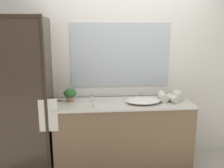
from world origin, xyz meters
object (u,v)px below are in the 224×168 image
Objects in this scene: potted_plant at (70,94)px; rolled_towel_far_edge at (163,97)px; sink_basin at (143,100)px; faucet at (140,96)px; rolled_towel_near_edge at (178,96)px; rolled_towel_middle at (173,98)px; amenity_bottle_lotion at (93,104)px; amenity_bottle_shampoo at (92,99)px.

potted_plant is 0.68× the size of rolled_towel_far_edge.
sink_basin is 0.20m from faucet.
sink_basin is 2.71× the size of faucet.
rolled_towel_near_edge is 0.98× the size of rolled_towel_middle.
rolled_towel_middle reaches higher than sink_basin.
amenity_bottle_shampoo is (-0.02, 0.24, 0.01)m from amenity_bottle_lotion.
sink_basin is 0.30m from rolled_towel_far_edge.
amenity_bottle_lotion is at bearing -44.33° from potted_plant.
rolled_towel_near_edge is at bearing 0.05° from amenity_bottle_shampoo.
faucet is at bearing 8.78° from amenity_bottle_shampoo.
faucet reaches higher than amenity_bottle_lotion.
amenity_bottle_shampoo is at bearing 179.76° from rolled_towel_far_edge.
amenity_bottle_lotion is 0.90× the size of amenity_bottle_shampoo.
rolled_towel_far_edge is at bearing 13.90° from amenity_bottle_lotion.
amenity_bottle_shampoo is 0.50× the size of rolled_towel_middle.
rolled_towel_middle is 0.14m from rolled_towel_far_edge.
faucet is 0.31m from rolled_towel_far_edge.
rolled_towel_far_edge is at bearing -3.04° from potted_plant.
potted_plant is 1.24m from rolled_towel_far_edge.
rolled_towel_far_edge is (-0.11, 0.08, 0.01)m from rolled_towel_middle.
rolled_towel_near_edge reaches higher than amenity_bottle_shampoo.
rolled_towel_far_edge reaches higher than rolled_towel_middle.
rolled_towel_middle is (0.40, 0.01, 0.01)m from sink_basin.
potted_plant is 2.02× the size of amenity_bottle_lotion.
sink_basin is at bearing -162.67° from rolled_towel_far_edge.
amenity_bottle_shampoo is (0.28, -0.06, -0.06)m from potted_plant.
sink_basin is at bearing 12.35° from amenity_bottle_lotion.
amenity_bottle_lotion is at bearing -168.43° from rolled_towel_near_edge.
amenity_bottle_lotion is 0.46× the size of rolled_towel_near_edge.
amenity_bottle_lotion is (0.30, -0.30, -0.06)m from potted_plant.
sink_basin is 2.40× the size of rolled_towel_middle.
amenity_bottle_lotion is 0.24m from amenity_bottle_shampoo.
rolled_towel_middle is (1.07, -0.09, 0.00)m from amenity_bottle_shampoo.
rolled_towel_middle is at bearing 1.23° from sink_basin.
sink_basin is 4.76× the size of amenity_bottle_shampoo.
rolled_towel_middle reaches higher than amenity_bottle_lotion.
sink_basin is at bearing -178.77° from rolled_towel_middle.
potted_plant is 0.30m from amenity_bottle_shampoo.
rolled_towel_middle is (1.35, -0.15, -0.06)m from potted_plant.
rolled_towel_middle is at bearing -141.89° from rolled_towel_near_edge.
potted_plant is (-0.95, -0.04, 0.06)m from faucet.
rolled_towel_far_edge is (0.29, 0.09, 0.02)m from sink_basin.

